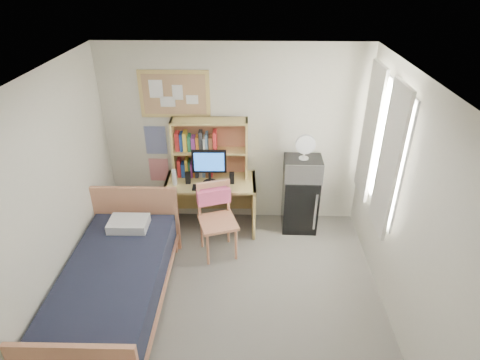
{
  "coord_description": "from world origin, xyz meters",
  "views": [
    {
      "loc": [
        0.23,
        -3.07,
        3.53
      ],
      "look_at": [
        0.11,
        1.2,
        1.13
      ],
      "focal_mm": 30.0,
      "sensor_mm": 36.0,
      "label": 1
    }
  ],
  "objects_px": {
    "mini_fridge": "(300,202)",
    "desk_fan": "(305,148)",
    "desk_chair": "(218,222)",
    "bed": "(115,289)",
    "microwave": "(303,168)",
    "desk": "(211,205)",
    "speaker_right": "(232,178)",
    "bulletin_board": "(174,94)",
    "speaker_left": "(188,178)",
    "monitor": "(209,167)"
  },
  "relations": [
    {
      "from": "bed",
      "to": "microwave",
      "type": "relative_size",
      "value": 4.19
    },
    {
      "from": "bed",
      "to": "speaker_left",
      "type": "height_order",
      "value": "speaker_left"
    },
    {
      "from": "desk_chair",
      "to": "speaker_left",
      "type": "bearing_deg",
      "value": 112.42
    },
    {
      "from": "speaker_left",
      "to": "desk_fan",
      "type": "distance_m",
      "value": 1.63
    },
    {
      "from": "desk_chair",
      "to": "microwave",
      "type": "bearing_deg",
      "value": 11.04
    },
    {
      "from": "desk_chair",
      "to": "speaker_left",
      "type": "relative_size",
      "value": 6.13
    },
    {
      "from": "monitor",
      "to": "mini_fridge",
      "type": "bearing_deg",
      "value": 4.42
    },
    {
      "from": "bulletin_board",
      "to": "mini_fridge",
      "type": "distance_m",
      "value": 2.31
    },
    {
      "from": "mini_fridge",
      "to": "microwave",
      "type": "bearing_deg",
      "value": -90.0
    },
    {
      "from": "mini_fridge",
      "to": "microwave",
      "type": "relative_size",
      "value": 1.62
    },
    {
      "from": "monitor",
      "to": "speaker_left",
      "type": "bearing_deg",
      "value": -180.0
    },
    {
      "from": "bulletin_board",
      "to": "desk",
      "type": "relative_size",
      "value": 0.75
    },
    {
      "from": "desk",
      "to": "bed",
      "type": "xyz_separation_m",
      "value": [
        -0.93,
        -1.6,
        -0.1
      ]
    },
    {
      "from": "desk_fan",
      "to": "desk",
      "type": "bearing_deg",
      "value": -176.79
    },
    {
      "from": "monitor",
      "to": "microwave",
      "type": "xyz_separation_m",
      "value": [
        1.27,
        0.11,
        -0.05
      ]
    },
    {
      "from": "bulletin_board",
      "to": "desk",
      "type": "bearing_deg",
      "value": -34.35
    },
    {
      "from": "bed",
      "to": "speaker_left",
      "type": "xyz_separation_m",
      "value": [
        0.63,
        1.53,
        0.57
      ]
    },
    {
      "from": "desk_chair",
      "to": "bed",
      "type": "bearing_deg",
      "value": -154.61
    },
    {
      "from": "monitor",
      "to": "speaker_right",
      "type": "bearing_deg",
      "value": 0.0
    },
    {
      "from": "mini_fridge",
      "to": "desk_fan",
      "type": "height_order",
      "value": "desk_fan"
    },
    {
      "from": "desk_chair",
      "to": "mini_fridge",
      "type": "distance_m",
      "value": 1.31
    },
    {
      "from": "mini_fridge",
      "to": "speaker_left",
      "type": "distance_m",
      "value": 1.64
    },
    {
      "from": "speaker_left",
      "to": "desk_fan",
      "type": "relative_size",
      "value": 0.5
    },
    {
      "from": "desk",
      "to": "speaker_right",
      "type": "distance_m",
      "value": 0.56
    },
    {
      "from": "desk",
      "to": "desk_fan",
      "type": "relative_size",
      "value": 3.84
    },
    {
      "from": "mini_fridge",
      "to": "speaker_right",
      "type": "bearing_deg",
      "value": -171.86
    },
    {
      "from": "desk",
      "to": "desk_chair",
      "type": "bearing_deg",
      "value": -77.69
    },
    {
      "from": "speaker_left",
      "to": "speaker_right",
      "type": "relative_size",
      "value": 1.02
    },
    {
      "from": "bulletin_board",
      "to": "desk_chair",
      "type": "xyz_separation_m",
      "value": [
        0.61,
        -0.9,
        -1.41
      ]
    },
    {
      "from": "speaker_left",
      "to": "speaker_right",
      "type": "distance_m",
      "value": 0.6
    },
    {
      "from": "speaker_right",
      "to": "microwave",
      "type": "distance_m",
      "value": 0.99
    },
    {
      "from": "desk",
      "to": "speaker_left",
      "type": "distance_m",
      "value": 0.57
    },
    {
      "from": "speaker_right",
      "to": "desk_fan",
      "type": "height_order",
      "value": "desk_fan"
    },
    {
      "from": "bed",
      "to": "bulletin_board",
      "type": "bearing_deg",
      "value": 76.01
    },
    {
      "from": "bulletin_board",
      "to": "bed",
      "type": "height_order",
      "value": "bulletin_board"
    },
    {
      "from": "speaker_right",
      "to": "speaker_left",
      "type": "bearing_deg",
      "value": -180.0
    },
    {
      "from": "mini_fridge",
      "to": "desk_fan",
      "type": "distance_m",
      "value": 0.87
    },
    {
      "from": "bed",
      "to": "desk_fan",
      "type": "height_order",
      "value": "desk_fan"
    },
    {
      "from": "speaker_right",
      "to": "desk_fan",
      "type": "xyz_separation_m",
      "value": [
        0.97,
        0.1,
        0.42
      ]
    },
    {
      "from": "speaker_right",
      "to": "monitor",
      "type": "bearing_deg",
      "value": -180.0
    },
    {
      "from": "desk_chair",
      "to": "microwave",
      "type": "distance_m",
      "value": 1.38
    },
    {
      "from": "speaker_left",
      "to": "bed",
      "type": "bearing_deg",
      "value": -113.81
    },
    {
      "from": "bed",
      "to": "monitor",
      "type": "relative_size",
      "value": 4.36
    },
    {
      "from": "desk_chair",
      "to": "monitor",
      "type": "distance_m",
      "value": 0.75
    },
    {
      "from": "desk_chair",
      "to": "desk",
      "type": "bearing_deg",
      "value": 85.58
    },
    {
      "from": "bulletin_board",
      "to": "speaker_right",
      "type": "distance_m",
      "value": 1.36
    },
    {
      "from": "desk",
      "to": "mini_fridge",
      "type": "bearing_deg",
      "value": 1.74
    },
    {
      "from": "desk",
      "to": "desk_chair",
      "type": "relative_size",
      "value": 1.24
    },
    {
      "from": "speaker_left",
      "to": "microwave",
      "type": "relative_size",
      "value": 0.32
    },
    {
      "from": "speaker_left",
      "to": "desk",
      "type": "bearing_deg",
      "value": 11.31
    }
  ]
}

